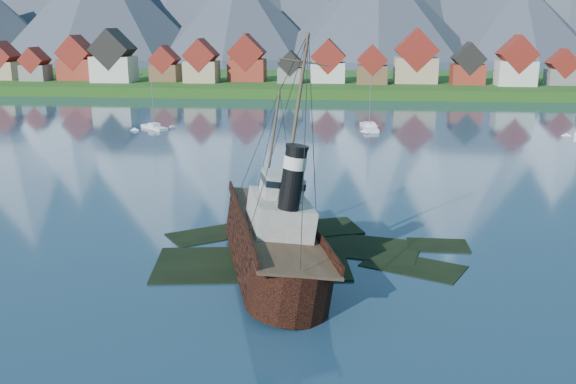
{
  "coord_description": "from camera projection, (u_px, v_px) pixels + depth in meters",
  "views": [
    {
      "loc": [
        5.94,
        -57.67,
        21.98
      ],
      "look_at": [
        -0.4,
        6.0,
        5.0
      ],
      "focal_mm": 40.0,
      "sensor_mm": 36.0,
      "label": 1
    }
  ],
  "objects": [
    {
      "name": "sailboat_e",
      "position": [
        369.0,
        128.0,
        135.88
      ],
      "size": [
        3.91,
        10.6,
        12.01
      ],
      "rotation": [
        0.0,
        0.0,
        0.13
      ],
      "color": "silver",
      "rests_on": "ground"
    },
    {
      "name": "seawall",
      "position": [
        332.0,
        99.0,
        188.63
      ],
      "size": [
        600.0,
        2.5,
        2.0
      ],
      "primitive_type": "cube",
      "color": "#3F3D38",
      "rests_on": "ground"
    },
    {
      "name": "ground",
      "position": [
        286.0,
        258.0,
        61.67
      ],
      "size": [
        1400.0,
        1400.0,
        0.0
      ],
      "primitive_type": "plane",
      "color": "#1A3348",
      "rests_on": "ground"
    },
    {
      "name": "town",
      "position": [
        233.0,
        63.0,
        208.91
      ],
      "size": [
        250.96,
        16.69,
        17.3
      ],
      "color": "maroon",
      "rests_on": "ground"
    },
    {
      "name": "shoal",
      "position": [
        306.0,
        254.0,
        63.66
      ],
      "size": [
        31.71,
        21.24,
        1.14
      ],
      "color": "black",
      "rests_on": "ground"
    },
    {
      "name": "tugboat_wreck",
      "position": [
        271.0,
        234.0,
        59.82
      ],
      "size": [
        6.6,
        28.45,
        22.55
      ],
      "rotation": [
        0.0,
        0.14,
        0.27
      ],
      "color": "black",
      "rests_on": "ground"
    },
    {
      "name": "shore_bank",
      "position": [
        335.0,
        87.0,
        225.18
      ],
      "size": [
        600.0,
        80.0,
        3.2
      ],
      "primitive_type": "cube",
      "color": "#1F4313",
      "rests_on": "ground"
    },
    {
      "name": "sailboat_c",
      "position": [
        154.0,
        128.0,
        136.06
      ],
      "size": [
        7.24,
        7.13,
        10.47
      ],
      "rotation": [
        0.0,
        0.0,
        0.8
      ],
      "color": "silver",
      "rests_on": "ground"
    }
  ]
}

